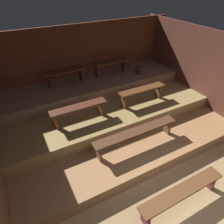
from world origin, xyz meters
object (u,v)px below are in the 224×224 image
(bench_upper_left, at_px, (65,74))
(bench_upper_right, at_px, (111,64))
(pail_upper, at_px, (139,70))
(bench_lower_center, at_px, (136,133))
(bench_middle_right, at_px, (142,92))
(bench_floor_center, at_px, (182,193))
(bench_middle_left, at_px, (79,109))

(bench_upper_left, distance_m, bench_upper_right, 1.56)
(bench_upper_left, xyz_separation_m, pail_upper, (2.43, -0.42, -0.21))
(bench_lower_center, distance_m, bench_middle_right, 1.54)
(bench_floor_center, bearing_deg, pail_upper, 67.23)
(bench_floor_center, relative_size, pail_upper, 7.33)
(bench_upper_right, bearing_deg, pail_upper, -25.81)
(bench_floor_center, height_order, bench_middle_left, bench_middle_left)
(bench_middle_right, distance_m, pail_upper, 1.35)
(bench_lower_center, relative_size, bench_upper_left, 1.75)
(bench_upper_right, bearing_deg, bench_floor_center, -100.00)
(bench_upper_left, relative_size, bench_upper_right, 1.00)
(bench_floor_center, relative_size, bench_middle_right, 1.30)
(bench_floor_center, relative_size, bench_lower_center, 0.86)
(bench_lower_center, distance_m, bench_middle_left, 1.54)
(bench_upper_left, bearing_deg, bench_lower_center, -74.18)
(bench_middle_left, relative_size, bench_upper_left, 1.16)
(pail_upper, bearing_deg, bench_upper_left, 170.19)
(bench_lower_center, bearing_deg, bench_middle_left, 129.41)
(bench_lower_center, relative_size, pail_upper, 8.48)
(bench_lower_center, xyz_separation_m, bench_upper_left, (-0.78, 2.75, 0.59))
(bench_upper_left, bearing_deg, bench_upper_right, 0.00)
(bench_lower_center, bearing_deg, bench_upper_left, 105.82)
(bench_middle_right, xyz_separation_m, pail_upper, (0.69, 1.16, 0.09))
(bench_middle_right, relative_size, bench_upper_right, 1.16)
(bench_floor_center, distance_m, pail_upper, 4.26)
(bench_lower_center, distance_m, bench_upper_right, 2.92)
(bench_middle_right, distance_m, bench_upper_left, 2.37)
(bench_floor_center, xyz_separation_m, bench_upper_left, (-0.80, 4.30, 0.91))
(bench_floor_center, bearing_deg, bench_middle_right, 70.95)
(bench_lower_center, height_order, bench_upper_left, bench_upper_left)
(bench_middle_left, bearing_deg, bench_middle_right, 0.00)
(bench_middle_right, height_order, bench_upper_left, bench_upper_left)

